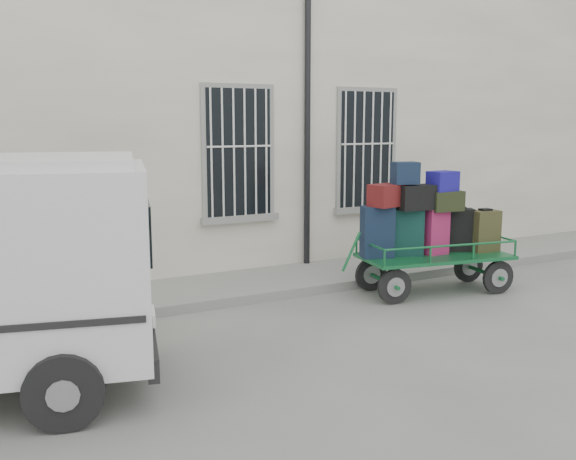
# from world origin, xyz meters

# --- Properties ---
(ground) EXTENTS (80.00, 80.00, 0.00)m
(ground) POSITION_xyz_m (0.00, 0.00, 0.00)
(ground) COLOR slate
(ground) RESTS_ON ground
(building) EXTENTS (24.00, 5.15, 6.00)m
(building) POSITION_xyz_m (0.00, 5.50, 3.00)
(building) COLOR #BDB6A1
(building) RESTS_ON ground
(sidewalk) EXTENTS (24.00, 1.70, 0.15)m
(sidewalk) POSITION_xyz_m (0.00, 2.20, 0.07)
(sidewalk) COLOR gray
(sidewalk) RESTS_ON ground
(luggage_cart) EXTENTS (2.93, 1.50, 2.16)m
(luggage_cart) POSITION_xyz_m (1.94, 0.66, 1.04)
(luggage_cart) COLOR black
(luggage_cart) RESTS_ON ground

